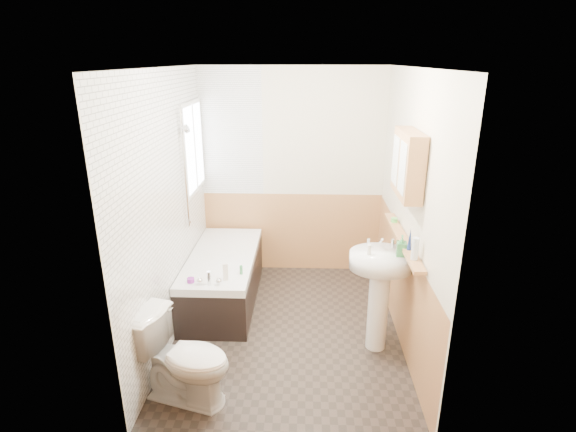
# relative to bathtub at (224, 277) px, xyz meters

# --- Properties ---
(floor) EXTENTS (2.80, 2.80, 0.00)m
(floor) POSITION_rel_bathtub_xyz_m (0.73, -0.54, -0.29)
(floor) COLOR black
(floor) RESTS_ON ground
(ceiling) EXTENTS (2.80, 2.80, 0.00)m
(ceiling) POSITION_rel_bathtub_xyz_m (0.73, -0.54, 2.21)
(ceiling) COLOR white
(ceiling) RESTS_ON ground
(wall_back) EXTENTS (2.20, 0.02, 2.50)m
(wall_back) POSITION_rel_bathtub_xyz_m (0.73, 0.87, 0.96)
(wall_back) COLOR beige
(wall_back) RESTS_ON ground
(wall_front) EXTENTS (2.20, 0.02, 2.50)m
(wall_front) POSITION_rel_bathtub_xyz_m (0.73, -1.95, 0.96)
(wall_front) COLOR beige
(wall_front) RESTS_ON ground
(wall_left) EXTENTS (0.02, 2.80, 2.50)m
(wall_left) POSITION_rel_bathtub_xyz_m (-0.38, -0.54, 0.96)
(wall_left) COLOR beige
(wall_left) RESTS_ON ground
(wall_right) EXTENTS (0.02, 2.80, 2.50)m
(wall_right) POSITION_rel_bathtub_xyz_m (1.84, -0.54, 0.96)
(wall_right) COLOR beige
(wall_right) RESTS_ON ground
(wainscot_right) EXTENTS (0.01, 2.80, 1.00)m
(wainscot_right) POSITION_rel_bathtub_xyz_m (1.82, -0.54, 0.21)
(wainscot_right) COLOR tan
(wainscot_right) RESTS_ON wall_right
(wainscot_front) EXTENTS (2.20, 0.01, 1.00)m
(wainscot_front) POSITION_rel_bathtub_xyz_m (0.73, -1.93, 0.21)
(wainscot_front) COLOR tan
(wainscot_front) RESTS_ON wall_front
(wainscot_back) EXTENTS (2.20, 0.01, 1.00)m
(wainscot_back) POSITION_rel_bathtub_xyz_m (0.73, 0.84, 0.21)
(wainscot_back) COLOR tan
(wainscot_back) RESTS_ON wall_back
(tile_cladding_left) EXTENTS (0.01, 2.80, 2.50)m
(tile_cladding_left) POSITION_rel_bathtub_xyz_m (-0.36, -0.54, 0.96)
(tile_cladding_left) COLOR white
(tile_cladding_left) RESTS_ON wall_left
(tile_return_back) EXTENTS (0.75, 0.01, 1.50)m
(tile_return_back) POSITION_rel_bathtub_xyz_m (0.00, 0.84, 1.46)
(tile_return_back) COLOR white
(tile_return_back) RESTS_ON wall_back
(window) EXTENTS (0.03, 0.79, 0.99)m
(window) POSITION_rel_bathtub_xyz_m (-0.33, 0.41, 1.36)
(window) COLOR white
(window) RESTS_ON wall_left
(bathtub) EXTENTS (0.70, 1.58, 0.69)m
(bathtub) POSITION_rel_bathtub_xyz_m (0.00, 0.00, 0.00)
(bathtub) COLOR black
(bathtub) RESTS_ON floor
(shower_riser) EXTENTS (0.11, 0.08, 1.21)m
(shower_riser) POSITION_rel_bathtub_xyz_m (-0.31, -0.08, 1.33)
(shower_riser) COLOR silver
(shower_riser) RESTS_ON wall_left
(toilet) EXTENTS (0.84, 0.61, 0.74)m
(toilet) POSITION_rel_bathtub_xyz_m (-0.03, -1.54, 0.08)
(toilet) COLOR white
(toilet) RESTS_ON floor
(sink) EXTENTS (0.57, 0.46, 1.09)m
(sink) POSITION_rel_bathtub_xyz_m (1.57, -0.81, 0.40)
(sink) COLOR white
(sink) RESTS_ON floor
(pine_shelf) EXTENTS (0.10, 1.36, 0.03)m
(pine_shelf) POSITION_rel_bathtub_xyz_m (1.77, -0.66, 0.75)
(pine_shelf) COLOR tan
(pine_shelf) RESTS_ON wall_right
(medicine_cabinet) EXTENTS (0.15, 0.61, 0.55)m
(medicine_cabinet) POSITION_rel_bathtub_xyz_m (1.74, -0.72, 1.45)
(medicine_cabinet) COLOR tan
(medicine_cabinet) RESTS_ON wall_right
(foam_can) EXTENTS (0.07, 0.07, 0.18)m
(foam_can) POSITION_rel_bathtub_xyz_m (1.77, -1.11, 0.85)
(foam_can) COLOR silver
(foam_can) RESTS_ON pine_shelf
(green_bottle) EXTENTS (0.05, 0.05, 0.19)m
(green_bottle) POSITION_rel_bathtub_xyz_m (1.77, -0.92, 0.86)
(green_bottle) COLOR navy
(green_bottle) RESTS_ON pine_shelf
(black_jar) EXTENTS (0.08, 0.08, 0.04)m
(black_jar) POSITION_rel_bathtub_xyz_m (1.77, -0.25, 0.78)
(black_jar) COLOR #59C647
(black_jar) RESTS_ON pine_shelf
(soap_bottle) EXTENTS (0.10, 0.19, 0.09)m
(soap_bottle) POSITION_rel_bathtub_xyz_m (1.72, -0.86, 0.72)
(soap_bottle) COLOR #388447
(soap_bottle) RESTS_ON sink
(clear_bottle) EXTENTS (0.03, 0.03, 0.09)m
(clear_bottle) POSITION_rel_bathtub_xyz_m (1.45, -0.85, 0.72)
(clear_bottle) COLOR silver
(clear_bottle) RESTS_ON sink
(blue_gel) EXTENTS (0.05, 0.04, 0.17)m
(blue_gel) POSITION_rel_bathtub_xyz_m (0.14, -0.58, 0.35)
(blue_gel) COLOR silver
(blue_gel) RESTS_ON bathtub
(cream_jar) EXTENTS (0.09, 0.09, 0.04)m
(cream_jar) POSITION_rel_bathtub_xyz_m (-0.19, -0.64, 0.29)
(cream_jar) COLOR purple
(cream_jar) RESTS_ON bathtub
(orange_bottle) EXTENTS (0.03, 0.03, 0.09)m
(orange_bottle) POSITION_rel_bathtub_xyz_m (0.27, -0.45, 0.31)
(orange_bottle) COLOR #388447
(orange_bottle) RESTS_ON bathtub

